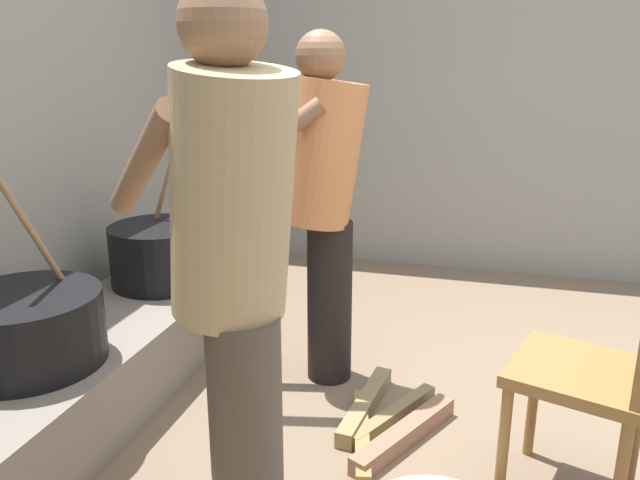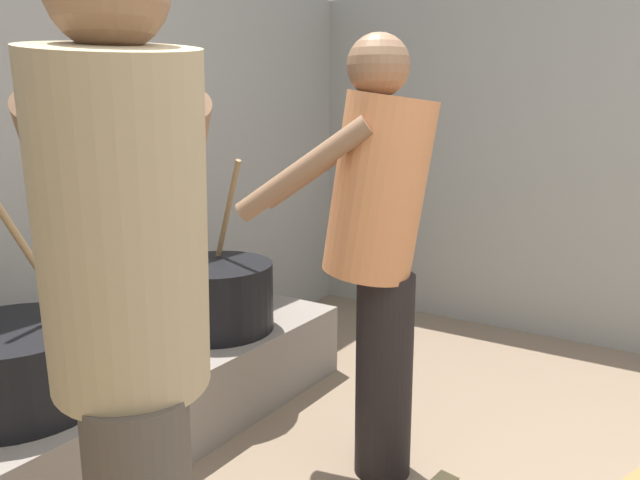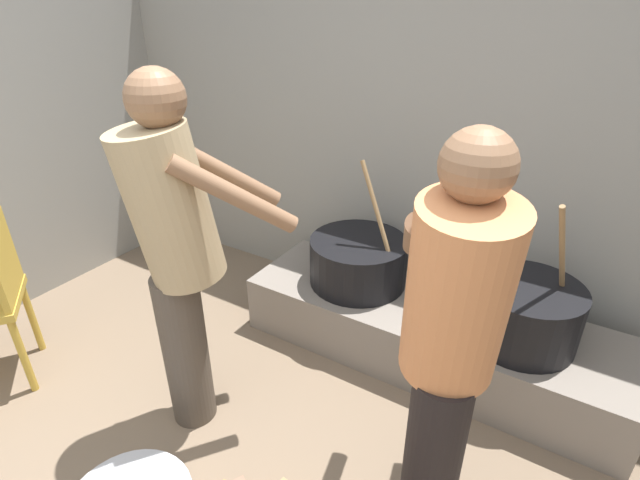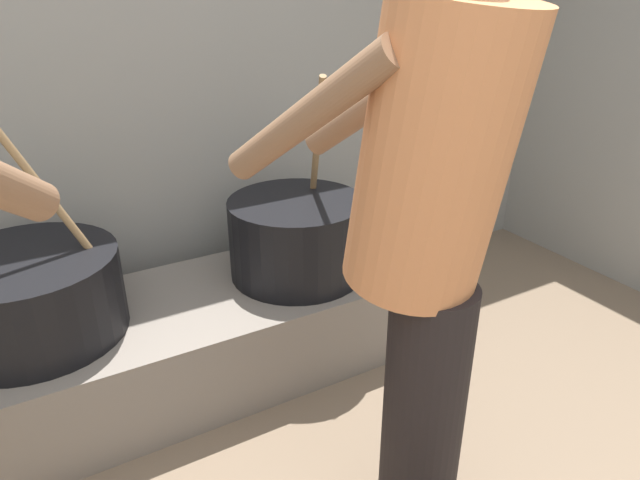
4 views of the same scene
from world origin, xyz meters
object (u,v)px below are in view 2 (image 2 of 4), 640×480
(cooking_pot_main, at_px, (216,296))
(cook_in_orange_shirt, at_px, (377,236))
(cook_in_tan_shirt, at_px, (129,317))
(cooking_pot_secondary, at_px, (17,367))

(cooking_pot_main, relative_size, cook_in_orange_shirt, 0.49)
(cook_in_tan_shirt, distance_m, cook_in_orange_shirt, 1.10)
(cook_in_tan_shirt, bearing_deg, cook_in_orange_shirt, 3.46)
(cooking_pot_secondary, xyz_separation_m, cook_in_tan_shirt, (-0.33, -0.97, 0.45))
(cooking_pot_secondary, bearing_deg, cook_in_orange_shirt, -49.55)
(cooking_pot_secondary, xyz_separation_m, cook_in_orange_shirt, (0.77, -0.91, 0.40))
(cooking_pot_secondary, bearing_deg, cook_in_tan_shirt, -108.70)
(cooking_pot_secondary, distance_m, cook_in_tan_shirt, 1.12)
(cooking_pot_main, bearing_deg, cook_in_tan_shirt, -143.02)
(cooking_pot_secondary, relative_size, cook_in_tan_shirt, 0.45)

